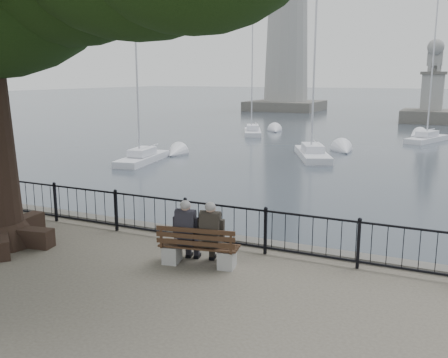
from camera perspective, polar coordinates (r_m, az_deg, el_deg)
The scene contains 11 objects.
harbor at distance 12.12m, azimuth 1.01°, elevation -9.33°, with size 260.00×260.00×1.20m.
railing at distance 11.34m, azimuth -0.00°, elevation -5.16°, with size 22.06×0.06×1.00m.
bench at distance 10.38m, azimuth -2.93°, elevation -8.28°, with size 1.71×0.79×0.87m.
person_left at distance 10.44m, azimuth -4.15°, elevation -6.26°, with size 0.47×0.73×1.38m.
person_right at distance 10.29m, azimuth -1.36°, elevation -6.50°, with size 0.47×0.73×1.38m.
lighthouse at distance 73.34m, azimuth 7.28°, elevation 17.72°, with size 9.79×9.79×30.04m.
lion_monument at distance 57.39m, azimuth 22.64°, elevation 8.13°, with size 5.82×5.82×8.62m.
sailboat_a at distance 28.96m, azimuth -9.32°, elevation 2.48°, with size 2.09×4.98×8.71m.
sailboat_b at distance 30.50m, azimuth 10.07°, elevation 3.00°, with size 3.55×5.57×10.99m.
sailboat_e at distance 42.34m, azimuth 3.28°, elevation 5.59°, with size 3.09×4.93×11.22m.
sailboat_f at distance 40.51m, azimuth 22.17°, elevation 4.45°, with size 2.96×5.01×10.83m.
Camera 1 is at (4.59, -7.34, 3.85)m, focal length 40.00 mm.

